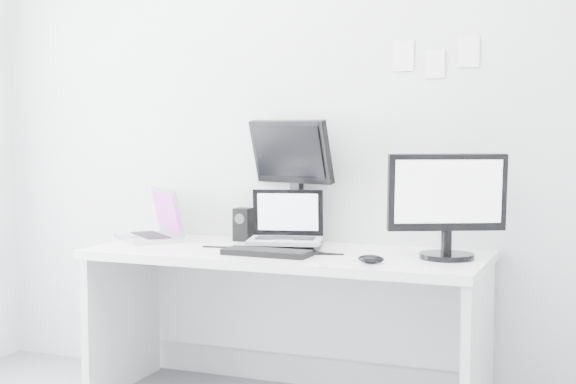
% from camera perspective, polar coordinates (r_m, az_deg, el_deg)
% --- Properties ---
extents(back_wall, '(3.60, 0.00, 3.60)m').
position_cam_1_polar(back_wall, '(4.08, 1.67, 5.30)').
color(back_wall, silver).
rests_on(back_wall, ground).
extents(desk, '(1.80, 0.70, 0.73)m').
position_cam_1_polar(desk, '(3.86, -0.17, -9.40)').
color(desk, white).
rests_on(desk, ground).
extents(macbook, '(0.45, 0.44, 0.27)m').
position_cam_1_polar(macbook, '(4.20, -9.58, -1.43)').
color(macbook, '#B9B9BE').
rests_on(macbook, desk).
extents(speaker, '(0.09, 0.09, 0.16)m').
position_cam_1_polar(speaker, '(4.12, -3.07, -2.23)').
color(speaker, black).
rests_on(speaker, desk).
extents(dell_laptop, '(0.39, 0.33, 0.28)m').
position_cam_1_polar(dell_laptop, '(3.84, -0.21, -1.85)').
color(dell_laptop, '#A0A3A7').
rests_on(dell_laptop, desk).
extents(rear_monitor, '(0.48, 0.29, 0.61)m').
position_cam_1_polar(rear_monitor, '(4.03, 0.36, 0.84)').
color(rear_monitor, black).
rests_on(rear_monitor, desk).
extents(samsung_monitor, '(0.56, 0.43, 0.47)m').
position_cam_1_polar(samsung_monitor, '(3.60, 10.85, -0.84)').
color(samsung_monitor, black).
rests_on(samsung_monitor, desk).
extents(keyboard, '(0.39, 0.15, 0.03)m').
position_cam_1_polar(keyboard, '(3.66, -1.45, -4.16)').
color(keyboard, black).
rests_on(keyboard, desk).
extents(mouse, '(0.11, 0.07, 0.04)m').
position_cam_1_polar(mouse, '(3.46, 5.69, -4.58)').
color(mouse, black).
rests_on(mouse, desk).
extents(wall_note_0, '(0.10, 0.00, 0.14)m').
position_cam_1_polar(wall_note_0, '(3.95, 7.87, 9.20)').
color(wall_note_0, white).
rests_on(wall_note_0, back_wall).
extents(wall_note_1, '(0.09, 0.00, 0.13)m').
position_cam_1_polar(wall_note_1, '(3.92, 10.02, 8.63)').
color(wall_note_1, white).
rests_on(wall_note_1, back_wall).
extents(wall_note_2, '(0.10, 0.00, 0.14)m').
position_cam_1_polar(wall_note_2, '(3.89, 12.22, 9.36)').
color(wall_note_2, white).
rests_on(wall_note_2, back_wall).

